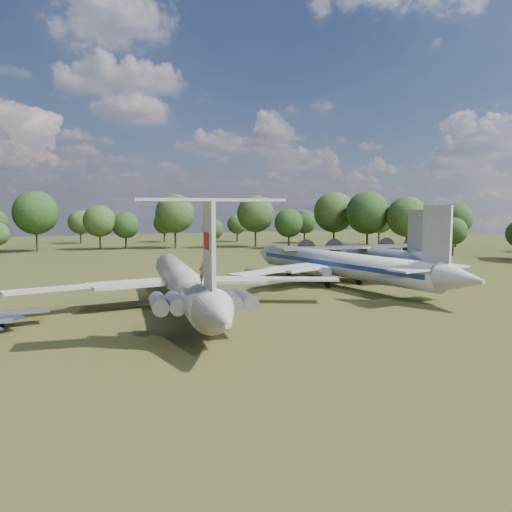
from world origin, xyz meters
name	(u,v)px	position (x,y,z in m)	size (l,w,h in m)	color
ground	(183,304)	(0.00, 0.00, 0.00)	(300.00, 300.00, 0.00)	#213612
il62_airliner	(184,288)	(-0.56, -2.62, 2.23)	(34.91, 45.38, 4.45)	silver
tu104_jet	(339,269)	(23.39, 4.61, 2.32)	(34.81, 46.42, 4.64)	silver
an12_transport	(370,260)	(34.43, 12.56, 2.26)	(30.78, 34.40, 4.53)	gray
person_on_il62	(203,273)	(-2.22, -14.97, 5.40)	(0.69, 0.45, 1.89)	brown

